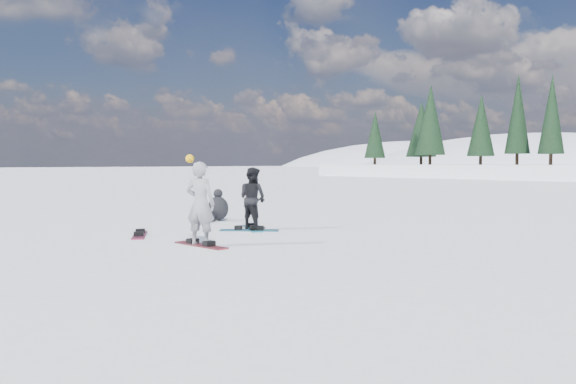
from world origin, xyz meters
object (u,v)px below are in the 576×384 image
(snowboarder_man, at_px, (252,198))
(snowboard_loose_b, at_px, (140,235))
(snowboarder_woman, at_px, (200,203))
(snowboard_loose_a, at_px, (249,230))
(gear_bag, at_px, (210,214))
(seated_rider, at_px, (216,209))

(snowboarder_man, xyz_separation_m, snowboard_loose_b, (-0.81, -2.82, -0.80))
(snowboarder_woman, relative_size, snowboard_loose_a, 1.28)
(snowboarder_man, height_order, snowboard_loose_a, snowboarder_man)
(snowboarder_woman, relative_size, snowboard_loose_b, 1.28)
(gear_bag, height_order, snowboard_loose_b, gear_bag)
(snowboarder_woman, xyz_separation_m, snowboard_loose_b, (-2.37, -0.14, -0.88))
(seated_rider, bearing_deg, snowboarder_woman, -55.35)
(snowboarder_woman, height_order, snowboard_loose_b, snowboarder_woman)
(snowboarder_man, height_order, seated_rider, snowboarder_man)
(seated_rider, xyz_separation_m, gear_bag, (-0.70, 0.26, -0.22))
(seated_rider, xyz_separation_m, snowboard_loose_a, (2.60, -0.83, -0.35))
(snowboard_loose_b, bearing_deg, snowboarder_man, 105.90)
(snowboarder_man, distance_m, snowboard_loose_a, 0.88)
(snowboard_loose_a, relative_size, snowboard_loose_b, 1.00)
(snowboarder_woman, bearing_deg, snowboarder_man, -86.32)
(snowboarder_man, distance_m, gear_bag, 3.24)
(snowboarder_man, bearing_deg, snowboarder_woman, 111.32)
(snowboarder_woman, xyz_separation_m, snowboard_loose_a, (-1.33, 2.38, -0.88))
(snowboarder_woman, height_order, gear_bag, snowboarder_woman)
(seated_rider, relative_size, snowboard_loose_b, 0.81)
(snowboard_loose_a, bearing_deg, seated_rider, 119.02)
(snowboarder_man, bearing_deg, snowboard_loose_a, 118.80)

